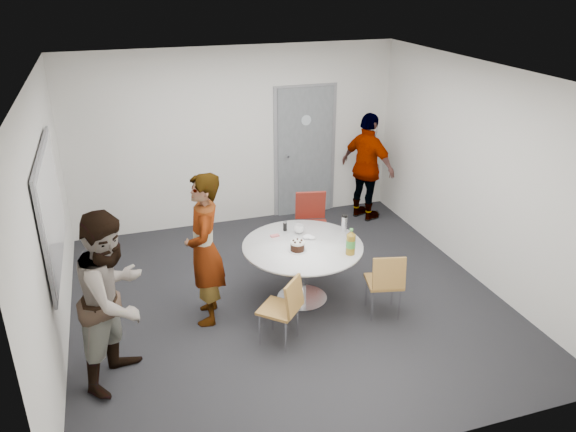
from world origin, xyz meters
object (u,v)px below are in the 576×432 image
object	(u,v)px
table	(305,252)
chair_near_left	(285,305)
door	(305,152)
whiteboard	(51,209)
chair_near_right	(386,280)
person_left	(114,298)
person_main	(205,250)
person_right	(368,167)
chair_far	(311,218)

from	to	relation	value
table	chair_near_left	xyz separation A→B (m)	(-0.48, -0.76, -0.17)
door	table	bearing A→B (deg)	-109.39
whiteboard	table	xyz separation A→B (m)	(2.67, -0.25, -0.81)
chair_near_left	chair_near_right	size ratio (longest dim) A/B	0.97
chair_near_right	person_left	size ratio (longest dim) A/B	0.46
door	chair_near_left	bearing A→B (deg)	-112.71
person_main	person_right	distance (m)	3.55
table	chair_near_left	distance (m)	0.91
person_left	table	bearing A→B (deg)	-36.88
whiteboard	chair_far	distance (m)	3.37
whiteboard	table	size ratio (longest dim) A/B	1.34
chair_far	person_main	world-z (taller)	person_main
chair_near_left	person_left	distance (m)	1.72
person_right	door	bearing A→B (deg)	32.93
whiteboard	chair_near_left	size ratio (longest dim) A/B	2.42
chair_near_left	person_right	size ratio (longest dim) A/B	0.46
chair_near_right	person_right	xyz separation A→B (m)	(1.00, 2.63, 0.36)
whiteboard	chair_far	size ratio (longest dim) A/B	2.08
chair_far	whiteboard	bearing A→B (deg)	26.98
door	person_main	distance (m)	3.29
table	chair_near_left	bearing A→B (deg)	-122.65
chair_far	chair_near_left	bearing A→B (deg)	74.67
person_main	whiteboard	bearing A→B (deg)	-89.94
whiteboard	person_main	world-z (taller)	whiteboard
chair_far	person_main	xyz separation A→B (m)	(-1.65, -1.10, 0.32)
door	person_left	size ratio (longest dim) A/B	1.20
table	person_right	distance (m)	2.66
table	door	bearing A→B (deg)	70.61
chair_near_left	person_main	distance (m)	1.08
person_left	person_right	bearing A→B (deg)	-20.97
whiteboard	door	bearing A→B (deg)	32.66
person_main	person_left	xyz separation A→B (m)	(-0.98, -0.73, 0.00)
chair_far	chair_near_right	bearing A→B (deg)	111.34
person_right	chair_near_right	bearing A→B (deg)	134.19
chair_near_left	person_left	world-z (taller)	person_left
door	person_left	world-z (taller)	door
whiteboard	table	world-z (taller)	whiteboard
table	whiteboard	bearing A→B (deg)	174.72
table	person_main	distance (m)	1.20
chair_near_left	chair_near_right	bearing A→B (deg)	-41.46
chair_near_left	chair_near_right	xyz separation A→B (m)	(1.23, 0.12, 0.02)
chair_near_right	whiteboard	bearing A→B (deg)	178.56
whiteboard	person_right	bearing A→B (deg)	21.64
chair_near_left	person_left	size ratio (longest dim) A/B	0.45
chair_near_right	person_left	bearing A→B (deg)	-164.55
whiteboard	chair_far	xyz separation A→B (m)	(3.14, 0.82, -0.89)
table	chair_far	world-z (taller)	table
whiteboard	person_left	xyz separation A→B (m)	(0.51, -1.00, -0.57)
chair_near_left	person_right	xyz separation A→B (m)	(2.23, 2.75, 0.38)
chair_near_left	person_left	xyz separation A→B (m)	(-1.67, -0.00, 0.41)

